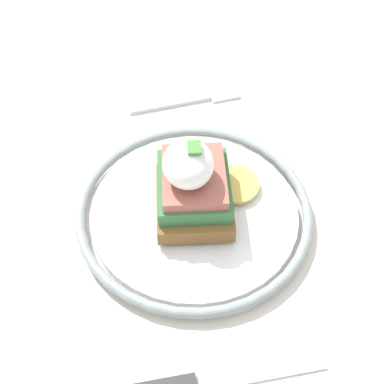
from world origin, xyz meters
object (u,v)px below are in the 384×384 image
at_px(plate, 192,209).
at_px(sandwich, 193,184).
at_px(fork, 191,100).
at_px(knife, 183,384).

xyz_separation_m(plate, sandwich, (-0.00, 0.00, 0.04)).
relative_size(sandwich, fork, 0.78).
distance_m(sandwich, fork, 0.18).
distance_m(plate, knife, 0.17).
bearing_deg(fork, sandwich, -2.41).
relative_size(plate, sandwich, 2.21).
bearing_deg(fork, knife, -3.95).
bearing_deg(sandwich, fork, 177.59).
bearing_deg(plate, knife, -5.18).
bearing_deg(fork, plate, -2.71).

